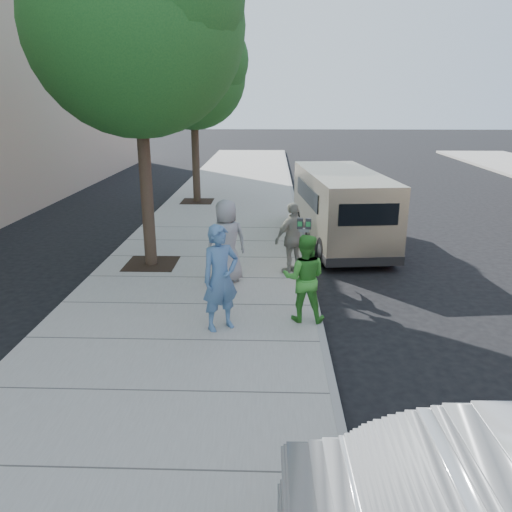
% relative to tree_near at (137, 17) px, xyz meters
% --- Properties ---
extents(ground, '(120.00, 120.00, 0.00)m').
position_rel_tree_near_xyz_m(ground, '(2.25, -2.40, -5.55)').
color(ground, black).
rests_on(ground, ground).
extents(sidewalk, '(5.00, 60.00, 0.15)m').
position_rel_tree_near_xyz_m(sidewalk, '(1.25, -2.40, -5.47)').
color(sidewalk, gray).
rests_on(sidewalk, ground).
extents(curb_face, '(0.12, 60.00, 0.16)m').
position_rel_tree_near_xyz_m(curb_face, '(3.69, -2.40, -5.47)').
color(curb_face, gray).
rests_on(curb_face, ground).
extents(tree_near, '(4.62, 4.60, 7.53)m').
position_rel_tree_near_xyz_m(tree_near, '(0.00, 0.00, 0.00)').
color(tree_near, black).
rests_on(tree_near, sidewalk).
extents(tree_far, '(3.92, 3.80, 6.49)m').
position_rel_tree_near_xyz_m(tree_far, '(-0.00, 7.60, -0.66)').
color(tree_far, black).
rests_on(tree_far, sidewalk).
extents(parking_meter, '(0.30, 0.13, 1.42)m').
position_rel_tree_near_xyz_m(parking_meter, '(3.50, -1.19, -4.37)').
color(parking_meter, gray).
rests_on(parking_meter, sidewalk).
extents(van, '(2.39, 5.64, 2.03)m').
position_rel_tree_near_xyz_m(van, '(4.73, 2.40, -4.47)').
color(van, beige).
rests_on(van, ground).
extents(person_officer, '(0.80, 0.73, 1.83)m').
position_rel_tree_near_xyz_m(person_officer, '(1.98, -3.44, -4.48)').
color(person_officer, teal).
rests_on(person_officer, sidewalk).
extents(person_green_shirt, '(0.82, 0.67, 1.57)m').
position_rel_tree_near_xyz_m(person_green_shirt, '(3.41, -3.05, -4.61)').
color(person_green_shirt, green).
rests_on(person_green_shirt, sidewalk).
extents(person_gray_shirt, '(1.02, 0.86, 1.79)m').
position_rel_tree_near_xyz_m(person_gray_shirt, '(1.88, -1.12, -4.50)').
color(person_gray_shirt, gray).
rests_on(person_gray_shirt, sidewalk).
extents(person_striped_polo, '(1.01, 0.86, 1.62)m').
position_rel_tree_near_xyz_m(person_striped_polo, '(3.31, -0.54, -4.59)').
color(person_striped_polo, gray).
rests_on(person_striped_polo, sidewalk).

